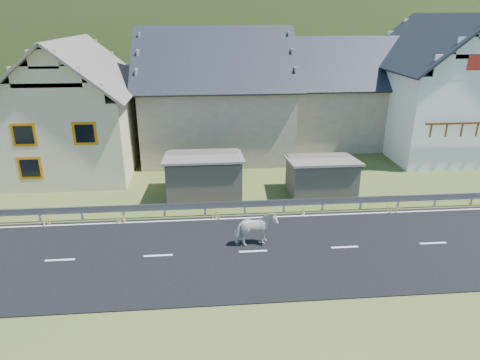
{
  "coord_description": "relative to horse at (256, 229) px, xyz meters",
  "views": [
    {
      "loc": [
        -1.93,
        -15.75,
        9.47
      ],
      "look_at": [
        -0.32,
        2.75,
        2.25
      ],
      "focal_mm": 32.0,
      "sensor_mm": 36.0,
      "label": 1
    }
  ],
  "objects": [
    {
      "name": "conifer_patch",
      "position": [
        -55.16,
        109.47,
        5.2
      ],
      "size": [
        76.0,
        50.0,
        28.0
      ],
      "primitive_type": "ellipsoid",
      "color": "black",
      "rests_on": "ground"
    },
    {
      "name": "house_stone_b",
      "position": [
        8.84,
        16.47,
        3.43
      ],
      "size": [
        9.8,
        8.8,
        8.1
      ],
      "color": "tan",
      "rests_on": "ground"
    },
    {
      "name": "guardrail",
      "position": [
        -0.16,
        3.16,
        -0.24
      ],
      "size": [
        28.1,
        0.09,
        0.75
      ],
      "color": "#93969B",
      "rests_on": "ground"
    },
    {
      "name": "house_white",
      "position": [
        14.84,
        13.47,
        4.26
      ],
      "size": [
        8.8,
        10.8,
        9.7
      ],
      "color": "silver",
      "rests_on": "ground"
    },
    {
      "name": "mountain",
      "position": [
        4.84,
        179.47,
        -20.8
      ],
      "size": [
        440.0,
        280.0,
        260.0
      ],
      "primitive_type": "ellipsoid",
      "color": "#223714",
      "rests_on": "ground"
    },
    {
      "name": "lane_markings",
      "position": [
        -0.16,
        -0.53,
        -0.76
      ],
      "size": [
        60.0,
        6.6,
        0.01
      ],
      "primitive_type": "cube",
      "color": "silver",
      "rests_on": "road"
    },
    {
      "name": "horse",
      "position": [
        0.0,
        0.0,
        0.0
      ],
      "size": [
        1.17,
        1.94,
        1.53
      ],
      "primitive_type": "imported",
      "rotation": [
        0.0,
        0.0,
        1.77
      ],
      "color": "beige",
      "rests_on": "road"
    },
    {
      "name": "road",
      "position": [
        -0.16,
        -0.53,
        -0.78
      ],
      "size": [
        60.0,
        7.0,
        0.04
      ],
      "primitive_type": "cube",
      "color": "black",
      "rests_on": "ground"
    },
    {
      "name": "shed_left",
      "position": [
        -2.16,
        5.97,
        0.3
      ],
      "size": [
        4.3,
        3.3,
        2.4
      ],
      "primitive_type": "cube",
      "color": "brown",
      "rests_on": "ground"
    },
    {
      "name": "house_cream",
      "position": [
        -10.16,
        11.47,
        3.55
      ],
      "size": [
        7.8,
        9.8,
        8.3
      ],
      "color": "beige",
      "rests_on": "ground"
    },
    {
      "name": "house_stone_a",
      "position": [
        -1.16,
        14.47,
        3.83
      ],
      "size": [
        10.8,
        9.8,
        8.9
      ],
      "color": "tan",
      "rests_on": "ground"
    },
    {
      "name": "shed_right",
      "position": [
        4.34,
        5.47,
        0.2
      ],
      "size": [
        3.8,
        2.9,
        2.2
      ],
      "primitive_type": "cube",
      "color": "brown",
      "rests_on": "ground"
    },
    {
      "name": "ground",
      "position": [
        -0.16,
        -0.53,
        -0.8
      ],
      "size": [
        160.0,
        160.0,
        0.0
      ],
      "primitive_type": "plane",
      "color": "#374C17",
      "rests_on": "ground"
    }
  ]
}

